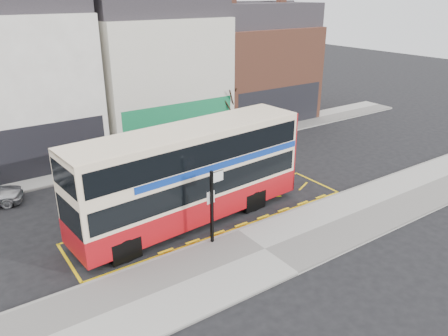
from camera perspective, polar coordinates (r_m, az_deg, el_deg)
ground at (r=20.23m, az=1.16°, el=-7.95°), size 120.00×120.00×0.00m
pavement at (r=18.65m, az=5.35°, el=-10.63°), size 40.00×4.00×0.15m
kerb at (r=19.93m, az=1.79°, el=-8.20°), size 40.00×0.15×0.15m
far_pavement at (r=29.00m, az=-11.62°, el=1.34°), size 50.00×3.00×0.15m
road_markings at (r=21.38m, az=-1.36°, el=-6.17°), size 14.00×3.40×0.01m
terrace_left at (r=29.95m, az=-25.42°, el=10.78°), size 8.00×8.01×11.80m
terrace_green_shop at (r=32.65m, az=-9.44°, el=12.90°), size 9.00×8.01×11.30m
terrace_right at (r=37.42m, az=3.46°, el=13.53°), size 9.00×8.01×10.30m
double_decker_bus at (r=20.02m, az=-4.37°, el=-0.70°), size 11.57×3.55×4.55m
bus_stop_post at (r=18.12m, az=-1.46°, el=-4.23°), size 0.82×0.16×3.27m
car_grey at (r=27.61m, az=-6.94°, el=1.85°), size 4.09×1.92×1.30m
car_white at (r=31.15m, az=2.07°, el=4.36°), size 4.66×2.44×1.29m
street_tree_right at (r=31.99m, az=0.22°, el=9.60°), size 2.18×2.18×4.71m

